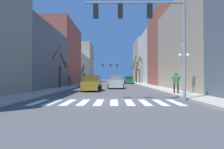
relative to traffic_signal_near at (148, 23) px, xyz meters
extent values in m
plane|color=#4C4C4F|center=(-2.65, -0.08, -4.91)|extent=(240.00, 240.00, 0.00)
cube|color=#ADA89E|center=(-8.88, -0.08, -4.83)|extent=(2.15, 90.00, 0.15)
cube|color=#ADA89E|center=(3.59, -0.08, -4.83)|extent=(2.15, 90.00, 0.15)
cube|color=#515B66|center=(-12.96, 11.38, -0.94)|extent=(6.00, 12.13, 7.93)
cube|color=#934C3D|center=(-12.96, 23.82, 1.12)|extent=(6.00, 12.76, 12.06)
cube|color=#BCB299|center=(-12.96, 37.66, -1.15)|extent=(6.00, 14.93, 7.51)
cube|color=tan|center=(-12.96, 50.35, 1.71)|extent=(6.00, 10.43, 13.24)
cube|color=tan|center=(7.66, 9.21, 0.23)|extent=(6.00, 13.82, 10.28)
cube|color=#934C3D|center=(7.66, 20.41, 1.69)|extent=(6.00, 8.59, 13.20)
cube|color=beige|center=(7.66, 31.62, 1.07)|extent=(6.00, 13.84, 11.96)
cube|color=tan|center=(7.66, 45.04, 1.68)|extent=(6.00, 12.99, 13.18)
cube|color=white|center=(-6.70, -0.80, -4.90)|extent=(0.45, 2.60, 0.01)
cube|color=white|center=(-5.80, -0.80, -4.90)|extent=(0.45, 2.60, 0.01)
cube|color=white|center=(-4.90, -0.80, -4.90)|extent=(0.45, 2.60, 0.01)
cube|color=white|center=(-4.00, -0.80, -4.90)|extent=(0.45, 2.60, 0.01)
cube|color=white|center=(-3.10, -0.80, -4.90)|extent=(0.45, 2.60, 0.01)
cube|color=white|center=(-2.20, -0.80, -4.90)|extent=(0.45, 2.60, 0.01)
cube|color=white|center=(-1.30, -0.80, -4.90)|extent=(0.45, 2.60, 0.01)
cube|color=white|center=(-0.40, -0.80, -4.90)|extent=(0.45, 2.60, 0.01)
cube|color=white|center=(0.50, -0.80, -4.90)|extent=(0.45, 2.60, 0.01)
cube|color=white|center=(1.40, -0.80, -4.90)|extent=(0.45, 2.60, 0.01)
cylinder|color=gray|center=(2.27, 0.00, -1.59)|extent=(0.18, 0.18, 6.64)
cylinder|color=gray|center=(-0.86, 0.00, 1.34)|extent=(6.26, 0.14, 0.14)
cube|color=black|center=(0.08, 0.00, 0.79)|extent=(0.32, 0.28, 0.84)
cube|color=black|center=(-1.80, 0.00, 0.79)|extent=(0.32, 0.28, 0.84)
cube|color=black|center=(-3.36, 0.00, 0.79)|extent=(0.32, 0.28, 0.84)
cylinder|color=gray|center=(-7.56, 35.29, -2.07)|extent=(0.18, 0.18, 5.67)
cylinder|color=gray|center=(-4.09, 35.29, 0.36)|extent=(6.93, 0.14, 0.14)
cube|color=black|center=(-5.13, 35.29, -0.19)|extent=(0.32, 0.28, 0.84)
cube|color=black|center=(-3.05, 35.29, -0.19)|extent=(0.32, 0.28, 0.84)
cube|color=black|center=(-1.32, 35.29, -0.19)|extent=(0.32, 0.28, 0.84)
cylinder|color=black|center=(3.53, 3.19, -2.86)|extent=(0.12, 0.12, 3.80)
sphere|color=white|center=(3.53, 3.19, -0.78)|extent=(0.36, 0.36, 0.36)
sphere|color=white|center=(3.21, 3.19, -1.64)|extent=(0.31, 0.31, 0.31)
sphere|color=white|center=(3.85, 3.19, -1.64)|extent=(0.31, 0.31, 0.31)
cube|color=#236B38|center=(1.36, 30.69, -4.30)|extent=(1.83, 4.62, 0.85)
cube|color=#133A1E|center=(1.36, 30.69, -3.53)|extent=(1.68, 2.40, 0.70)
cylinder|color=black|center=(0.42, 32.13, -4.59)|extent=(0.22, 0.64, 0.64)
cylinder|color=black|center=(2.29, 32.13, -4.59)|extent=(0.22, 0.64, 0.64)
cylinder|color=black|center=(0.42, 29.26, -4.59)|extent=(0.22, 0.64, 0.64)
cylinder|color=black|center=(2.29, 29.26, -4.59)|extent=(0.22, 0.64, 0.64)
cube|color=gray|center=(-6.69, 19.05, -4.29)|extent=(1.75, 4.87, 0.89)
cube|color=#464648|center=(-6.69, 19.05, -3.48)|extent=(1.61, 2.53, 0.73)
cylinder|color=black|center=(-7.58, 20.56, -4.59)|extent=(0.22, 0.64, 0.64)
cylinder|color=black|center=(-5.80, 20.56, -4.59)|extent=(0.22, 0.64, 0.64)
cylinder|color=black|center=(-7.58, 17.54, -4.59)|extent=(0.22, 0.64, 0.64)
cylinder|color=black|center=(-5.80, 17.54, -4.59)|extent=(0.22, 0.64, 0.64)
cube|color=silver|center=(-1.96, 12.49, -4.29)|extent=(1.80, 4.27, 0.89)
cube|color=slate|center=(-1.96, 12.49, -3.47)|extent=(1.65, 2.22, 0.73)
cylinder|color=black|center=(-2.88, 13.81, -4.59)|extent=(0.22, 0.64, 0.64)
cylinder|color=black|center=(-1.05, 13.81, -4.59)|extent=(0.22, 0.64, 0.64)
cylinder|color=black|center=(-2.88, 11.16, -4.59)|extent=(0.22, 0.64, 0.64)
cylinder|color=black|center=(-1.05, 11.16, -4.59)|extent=(0.22, 0.64, 0.64)
cube|color=#A38423|center=(-4.64, 8.08, -4.31)|extent=(1.71, 4.34, 0.83)
cube|color=#594813|center=(-4.64, 8.08, -3.56)|extent=(1.57, 2.26, 0.68)
cylinder|color=black|center=(-3.77, 6.73, -4.59)|extent=(0.22, 0.64, 0.64)
cylinder|color=black|center=(-5.51, 6.73, -4.59)|extent=(0.22, 0.64, 0.64)
cylinder|color=black|center=(-3.77, 9.42, -4.59)|extent=(0.22, 0.64, 0.64)
cylinder|color=black|center=(-5.51, 9.42, -4.59)|extent=(0.22, 0.64, 0.64)
cube|color=gray|center=(-6.66, 34.91, -4.31)|extent=(1.81, 4.25, 0.84)
cube|color=#464648|center=(-6.66, 34.91, -3.54)|extent=(1.67, 2.21, 0.69)
cylinder|color=black|center=(-7.58, 36.23, -4.59)|extent=(0.22, 0.64, 0.64)
cylinder|color=black|center=(-5.73, 36.23, -4.59)|extent=(0.22, 0.64, 0.64)
cylinder|color=black|center=(-7.58, 33.60, -4.59)|extent=(0.22, 0.64, 0.64)
cylinder|color=black|center=(-5.73, 33.60, -4.59)|extent=(0.22, 0.64, 0.64)
cylinder|color=black|center=(2.90, 3.71, -4.35)|extent=(0.12, 0.12, 0.82)
cylinder|color=black|center=(3.15, 3.56, -4.35)|extent=(0.12, 0.12, 0.82)
cube|color=#337542|center=(3.02, 3.64, -3.61)|extent=(0.46, 0.40, 0.65)
sphere|color=brown|center=(3.02, 3.64, -3.14)|extent=(0.23, 0.23, 0.23)
cylinder|color=#337542|center=(2.83, 3.75, -3.66)|extent=(0.29, 0.22, 0.63)
cylinder|color=#337542|center=(3.22, 3.52, -3.66)|extent=(0.29, 0.22, 0.63)
cylinder|color=#4C4C51|center=(-8.85, 14.76, -4.34)|extent=(0.13, 0.13, 0.84)
cylinder|color=#4C4C51|center=(-8.68, 14.50, -4.34)|extent=(0.13, 0.13, 0.84)
cube|color=#235693|center=(-8.76, 14.63, -3.59)|extent=(0.42, 0.47, 0.66)
sphere|color=tan|center=(-8.76, 14.63, -3.10)|extent=(0.24, 0.24, 0.24)
cylinder|color=#235693|center=(-8.89, 14.83, -3.63)|extent=(0.24, 0.29, 0.64)
cylinder|color=#235693|center=(-8.63, 14.43, -3.63)|extent=(0.24, 0.29, 0.64)
cylinder|color=brown|center=(3.90, 30.66, -3.02)|extent=(0.41, 0.41, 3.48)
cylinder|color=brown|center=(3.82, 31.96, -0.20)|extent=(0.32, 2.73, 3.25)
cylinder|color=brown|center=(3.02, 30.18, -0.54)|extent=(1.89, 1.23, 2.41)
cylinder|color=brown|center=(4.78, 30.75, -0.39)|extent=(1.94, 0.38, 2.91)
cylinder|color=brown|center=(3.24, 31.00, -0.31)|extent=(1.45, 0.86, 2.31)
cylinder|color=brown|center=(4.93, 30.98, 0.09)|extent=(2.24, 0.88, 3.23)
cylinder|color=brown|center=(-8.85, 27.87, -3.61)|extent=(0.33, 0.33, 2.29)
cylinder|color=brown|center=(-8.94, 27.13, -1.78)|extent=(0.34, 1.63, 2.06)
cylinder|color=brown|center=(-9.26, 27.75, -1.76)|extent=(0.95, 0.40, 1.74)
cylinder|color=brown|center=(-9.26, 27.81, -1.60)|extent=(0.94, 0.25, 2.12)
cylinder|color=brown|center=(3.33, 32.12, -3.03)|extent=(0.40, 0.40, 3.45)
cylinder|color=brown|center=(2.92, 32.73, 0.25)|extent=(1.01, 1.44, 3.47)
cylinder|color=brown|center=(3.52, 33.09, -0.68)|extent=(0.51, 2.09, 2.28)
cylinder|color=brown|center=(4.20, 32.27, -0.50)|extent=(1.87, 0.47, 2.13)
cylinder|color=#473828|center=(-9.10, 11.15, -3.36)|extent=(0.32, 0.32, 2.80)
cylinder|color=#473828|center=(-9.77, 10.91, -0.74)|extent=(1.46, 0.63, 2.73)
cylinder|color=#473828|center=(-8.52, 11.00, -1.43)|extent=(1.27, 0.45, 1.61)
cylinder|color=#473828|center=(-8.89, 11.83, -1.26)|extent=(0.54, 1.50, 2.12)
camera|label=1|loc=(-2.21, -11.08, -3.45)|focal=28.00mm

